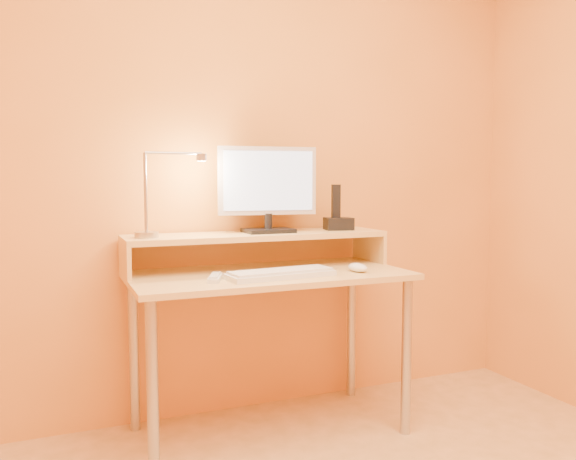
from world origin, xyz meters
name	(u,v)px	position (x,y,z in m)	size (l,w,h in m)	color
wall_back	(245,153)	(0.00, 1.50, 1.25)	(3.00, 0.04, 2.50)	#F0973F
desk_leg_fl	(153,392)	(-0.55, 0.93, 0.35)	(0.04, 0.04, 0.69)	#ACACB2
desk_leg_fr	(406,357)	(0.55, 0.93, 0.35)	(0.04, 0.04, 0.69)	#ACACB2
desk_leg_bl	(134,354)	(-0.55, 1.43, 0.35)	(0.04, 0.04, 0.69)	#ACACB2
desk_leg_br	(351,330)	(0.55, 1.43, 0.35)	(0.04, 0.04, 0.69)	#ACACB2
desk_lower	(269,275)	(0.00, 1.18, 0.71)	(1.20, 0.60, 0.03)	tan
shelf_riser_left	(125,260)	(-0.59, 1.33, 0.79)	(0.02, 0.30, 0.14)	tan
shelf_riser_right	(369,247)	(0.59, 1.33, 0.79)	(0.02, 0.30, 0.14)	tan
desk_shelf	(257,236)	(0.00, 1.33, 0.87)	(1.20, 0.30, 0.03)	tan
monitor_foot	(268,231)	(0.05, 1.33, 0.89)	(0.22, 0.16, 0.02)	black
monitor_neck	(268,221)	(0.05, 1.33, 0.93)	(0.04, 0.04, 0.07)	black
monitor_panel	(267,181)	(0.05, 1.34, 1.12)	(0.46, 0.04, 0.31)	silver
monitor_back	(266,181)	(0.05, 1.36, 1.12)	(0.41, 0.01, 0.26)	black
monitor_screen	(269,181)	(0.05, 1.32, 1.12)	(0.42, 0.00, 0.27)	#AECAF8
lamp_base	(146,235)	(-0.50, 1.30, 0.89)	(0.10, 0.10, 0.03)	#ACACB2
lamp_post	(146,192)	(-0.50, 1.30, 1.07)	(0.01, 0.01, 0.33)	#ACACB2
lamp_arm	(174,153)	(-0.38, 1.30, 1.24)	(0.01, 0.01, 0.24)	#ACACB2
lamp_head	(201,157)	(-0.26, 1.30, 1.22)	(0.04, 0.04, 0.03)	#ACACB2
lamp_bulb	(202,161)	(-0.26, 1.30, 1.20)	(0.03, 0.03, 0.00)	#FFEAC6
phone_dock	(339,224)	(0.42, 1.33, 0.91)	(0.13, 0.10, 0.06)	black
phone_handset	(336,201)	(0.40, 1.33, 1.02)	(0.04, 0.03, 0.16)	black
phone_led	(352,224)	(0.46, 1.28, 0.91)	(0.01, 0.00, 0.04)	#134FFF
keyboard	(281,275)	(0.00, 1.04, 0.73)	(0.46, 0.15, 0.02)	silver
mouse	(358,267)	(0.37, 1.04, 0.74)	(0.06, 0.11, 0.04)	white
remote_control	(215,278)	(-0.27, 1.08, 0.73)	(0.04, 0.16, 0.02)	silver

